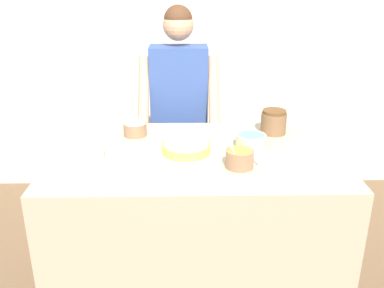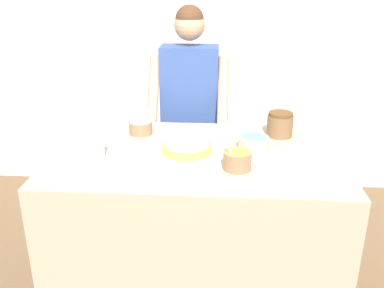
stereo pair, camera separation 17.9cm
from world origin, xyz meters
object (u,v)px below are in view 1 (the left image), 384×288
frosting_bowl_white (135,129)px  frosting_bowl_blue (251,140)px  drinking_glass (95,150)px  ceramic_plate (279,161)px  cake (186,145)px  frosting_bowl_orange (240,158)px  stoneware_jar (274,122)px  person_baker (179,105)px

frosting_bowl_white → frosting_bowl_blue: frosting_bowl_white is taller
drinking_glass → ceramic_plate: 0.91m
frosting_bowl_white → ceramic_plate: bearing=-27.3°
frosting_bowl_blue → cake: bearing=-165.6°
frosting_bowl_white → drinking_glass: frosting_bowl_white is taller
frosting_bowl_blue → frosting_bowl_orange: bearing=-110.1°
ceramic_plate → stoneware_jar: bearing=83.1°
frosting_bowl_white → ceramic_plate: (0.75, -0.39, -0.03)m
cake → drinking_glass: 0.45m
cake → ceramic_plate: size_ratio=1.43×
drinking_glass → ceramic_plate: (0.91, -0.03, -0.05)m
person_baker → stoneware_jar: bearing=-40.0°
frosting_bowl_white → ceramic_plate: size_ratio=0.70×
person_baker → ceramic_plate: (0.50, -0.86, -0.03)m
frosting_bowl_blue → person_baker: bearing=120.0°
stoneware_jar → frosting_bowl_orange: bearing=-118.7°
frosting_bowl_orange → person_baker: bearing=107.7°
frosting_bowl_white → frosting_bowl_orange: (0.54, -0.44, 0.01)m
person_baker → frosting_bowl_blue: person_baker is taller
ceramic_plate → drinking_glass: bearing=177.9°
frosting_bowl_white → stoneware_jar: frosting_bowl_white is taller
frosting_bowl_orange → stoneware_jar: 0.53m
frosting_bowl_white → frosting_bowl_blue: (0.63, -0.19, -0.00)m
cake → frosting_bowl_blue: cake is taller
drinking_glass → stoneware_jar: (0.95, 0.37, 0.01)m
person_baker → frosting_bowl_white: size_ratio=9.50×
person_baker → cake: person_baker is taller
frosting_bowl_orange → ceramic_plate: bearing=15.9°
cake → person_baker: bearing=93.1°
person_baker → frosting_bowl_orange: bearing=-72.3°
ceramic_plate → person_baker: bearing=120.0°
person_baker → stoneware_jar: person_baker is taller
stoneware_jar → person_baker: bearing=140.0°
ceramic_plate → stoneware_jar: size_ratio=1.70×
stoneware_jar → frosting_bowl_blue: bearing=-127.3°
ceramic_plate → stoneware_jar: 0.41m
stoneware_jar → frosting_bowl_white: bearing=-178.6°
person_baker → ceramic_plate: bearing=-60.0°
drinking_glass → ceramic_plate: size_ratio=0.46×
frosting_bowl_orange → stoneware_jar: (0.25, 0.46, 0.02)m
ceramic_plate → frosting_bowl_blue: bearing=120.0°
drinking_glass → ceramic_plate: drinking_glass is taller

